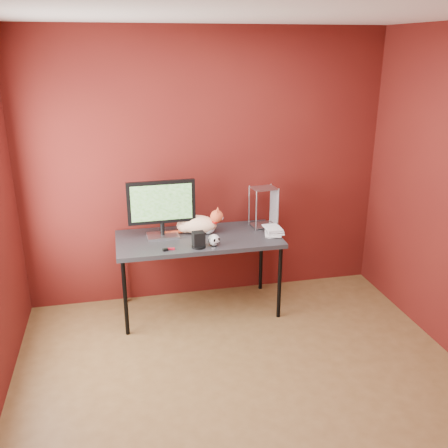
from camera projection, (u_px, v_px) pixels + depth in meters
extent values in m
cube|color=brown|center=(252.00, 398.00, 3.62)|extent=(3.50, 3.50, 0.01)
cube|color=silver|center=(261.00, 10.00, 2.74)|extent=(3.50, 3.50, 0.02)
cube|color=#4A100D|center=(206.00, 169.00, 4.79)|extent=(3.50, 0.02, 2.60)
cube|color=#4A100D|center=(409.00, 419.00, 1.57)|extent=(3.50, 0.02, 2.60)
cube|color=black|center=(198.00, 239.00, 4.60)|extent=(1.50, 0.70, 0.04)
cylinder|color=black|center=(125.00, 298.00, 4.31)|extent=(0.04, 0.04, 0.71)
cylinder|color=black|center=(280.00, 283.00, 4.59)|extent=(0.04, 0.04, 0.71)
cylinder|color=black|center=(123.00, 270.00, 4.86)|extent=(0.04, 0.04, 0.71)
cylinder|color=black|center=(261.00, 257.00, 5.15)|extent=(0.04, 0.04, 0.71)
cube|color=#AAABAF|center=(163.00, 236.00, 4.60)|extent=(0.29, 0.21, 0.02)
cylinder|color=black|center=(163.00, 228.00, 4.58)|extent=(0.04, 0.04, 0.12)
cube|color=black|center=(161.00, 202.00, 4.49)|extent=(0.62, 0.05, 0.40)
cube|color=#1B4D14|center=(161.00, 202.00, 4.49)|extent=(0.55, 0.02, 0.33)
ellipsoid|color=orange|center=(197.00, 224.00, 4.67)|extent=(0.41, 0.31, 0.17)
ellipsoid|color=orange|center=(186.00, 225.00, 4.69)|extent=(0.22, 0.21, 0.14)
sphere|color=silver|center=(209.00, 228.00, 4.67)|extent=(0.12, 0.12, 0.12)
sphere|color=#D04D28|center=(217.00, 216.00, 4.62)|extent=(0.12, 0.12, 0.12)
cone|color=#D04D28|center=(217.00, 211.00, 4.57)|extent=(0.04, 0.04, 0.05)
cone|color=#D04D28|center=(218.00, 209.00, 4.63)|extent=(0.04, 0.04, 0.05)
cylinder|color=red|center=(215.00, 221.00, 4.64)|extent=(0.09, 0.09, 0.01)
cylinder|color=#D04D28|center=(175.00, 232.00, 4.67)|extent=(0.20, 0.05, 0.03)
ellipsoid|color=silver|center=(214.00, 240.00, 4.39)|extent=(0.11, 0.11, 0.10)
ellipsoid|color=black|center=(212.00, 241.00, 4.34)|extent=(0.03, 0.02, 0.03)
ellipsoid|color=black|center=(217.00, 240.00, 4.35)|extent=(0.03, 0.02, 0.03)
cube|color=black|center=(215.00, 244.00, 4.35)|extent=(0.06, 0.03, 0.01)
cylinder|color=black|center=(199.00, 246.00, 4.36)|extent=(0.12, 0.12, 0.02)
cube|color=black|center=(199.00, 239.00, 4.34)|extent=(0.11, 0.10, 0.12)
imported|color=beige|center=(266.00, 224.00, 4.64)|extent=(0.20, 0.23, 0.20)
imported|color=beige|center=(267.00, 204.00, 4.57)|extent=(0.18, 0.22, 0.20)
imported|color=beige|center=(267.00, 183.00, 4.50)|extent=(0.16, 0.21, 0.20)
imported|color=beige|center=(268.00, 161.00, 4.44)|extent=(0.16, 0.21, 0.20)
cylinder|color=#AAABAF|center=(255.00, 211.00, 4.71)|extent=(0.01, 0.01, 0.39)
cylinder|color=#AAABAF|center=(278.00, 209.00, 4.75)|extent=(0.01, 0.01, 0.39)
cylinder|color=#AAABAF|center=(250.00, 205.00, 4.88)|extent=(0.01, 0.01, 0.39)
cylinder|color=#AAABAF|center=(272.00, 203.00, 4.93)|extent=(0.01, 0.01, 0.39)
cube|color=#AAABAF|center=(263.00, 225.00, 4.88)|extent=(0.25, 0.21, 0.01)
cube|color=#AAABAF|center=(264.00, 188.00, 4.75)|extent=(0.25, 0.21, 0.01)
cube|color=#A40C1D|center=(170.00, 249.00, 4.31)|extent=(0.08, 0.03, 0.02)
cube|color=black|center=(165.00, 250.00, 4.28)|extent=(0.05, 0.04, 0.02)
cylinder|color=#AAABAF|center=(214.00, 248.00, 4.35)|extent=(0.04, 0.04, 0.00)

